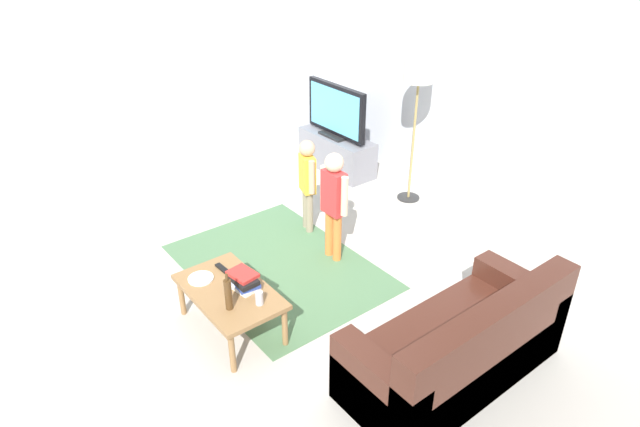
{
  "coord_description": "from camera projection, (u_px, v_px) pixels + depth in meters",
  "views": [
    {
      "loc": [
        3.64,
        -2.23,
        3.22
      ],
      "look_at": [
        0.0,
        0.6,
        0.65
      ],
      "focal_mm": 30.73,
      "sensor_mm": 36.0,
      "label": 1
    }
  ],
  "objects": [
    {
      "name": "soda_can",
      "position": [
        259.0,
        298.0,
        4.41
      ],
      "size": [
        0.07,
        0.07,
        0.12
      ],
      "primitive_type": "cylinder",
      "color": "silver",
      "rests_on": "coffee_table"
    },
    {
      "name": "book_stack",
      "position": [
        244.0,
        280.0,
        4.6
      ],
      "size": [
        0.3,
        0.23,
        0.14
      ],
      "color": "white",
      "rests_on": "coffee_table"
    },
    {
      "name": "tv_remote",
      "position": [
        222.0,
        268.0,
        4.86
      ],
      "size": [
        0.17,
        0.06,
        0.02
      ],
      "primitive_type": "cube",
      "rotation": [
        0.0,
        0.0,
        0.06
      ],
      "color": "black",
      "rests_on": "coffee_table"
    },
    {
      "name": "couch",
      "position": [
        462.0,
        351.0,
        4.15
      ],
      "size": [
        0.8,
        1.8,
        0.86
      ],
      "color": "#472319",
      "rests_on": "ground"
    },
    {
      "name": "child_center",
      "position": [
        334.0,
        197.0,
        5.45
      ],
      "size": [
        0.4,
        0.19,
        1.18
      ],
      "color": "orange",
      "rests_on": "ground"
    },
    {
      "name": "wall_left",
      "position": [
        131.0,
        84.0,
        6.69
      ],
      "size": [
        0.12,
        6.0,
        2.7
      ],
      "primitive_type": "cube",
      "color": "silver",
      "rests_on": "ground"
    },
    {
      "name": "bottle",
      "position": [
        228.0,
        294.0,
        4.32
      ],
      "size": [
        0.06,
        0.06,
        0.33
      ],
      "color": "#4C3319",
      "rests_on": "coffee_table"
    },
    {
      "name": "plate",
      "position": [
        201.0,
        278.0,
        4.73
      ],
      "size": [
        0.22,
        0.22,
        0.02
      ],
      "color": "white",
      "rests_on": "coffee_table"
    },
    {
      "name": "floor_lamp",
      "position": [
        419.0,
        78.0,
        6.21
      ],
      "size": [
        0.36,
        0.36,
        1.78
      ],
      "color": "#262626",
      "rests_on": "ground"
    },
    {
      "name": "child_near_tv",
      "position": [
        307.0,
        178.0,
        5.98
      ],
      "size": [
        0.35,
        0.2,
        1.08
      ],
      "color": "gray",
      "rests_on": "ground"
    },
    {
      "name": "wall_back",
      "position": [
        486.0,
        97.0,
        6.23
      ],
      "size": [
        6.0,
        0.12,
        2.7
      ],
      "primitive_type": "cube",
      "color": "silver",
      "rests_on": "ground"
    },
    {
      "name": "coffee_table",
      "position": [
        230.0,
        294.0,
        4.63
      ],
      "size": [
        1.0,
        0.6,
        0.42
      ],
      "color": "olive",
      "rests_on": "ground"
    },
    {
      "name": "tv",
      "position": [
        336.0,
        111.0,
        7.33
      ],
      "size": [
        1.1,
        0.28,
        0.71
      ],
      "color": "black",
      "rests_on": "tv_stand"
    },
    {
      "name": "tv_stand",
      "position": [
        337.0,
        153.0,
        7.63
      ],
      "size": [
        1.2,
        0.44,
        0.5
      ],
      "color": "slate",
      "rests_on": "ground"
    },
    {
      "name": "ground",
      "position": [
        271.0,
        291.0,
        5.28
      ],
      "size": [
        7.8,
        7.8,
        0.0
      ],
      "primitive_type": "plane",
      "color": "#B2ADA3"
    },
    {
      "name": "area_rug",
      "position": [
        279.0,
        266.0,
        5.64
      ],
      "size": [
        2.2,
        1.6,
        0.01
      ],
      "primitive_type": "cube",
      "color": "#4C724C",
      "rests_on": "ground"
    }
  ]
}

